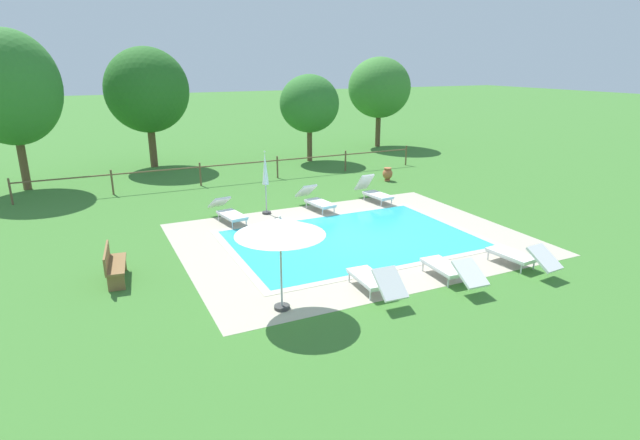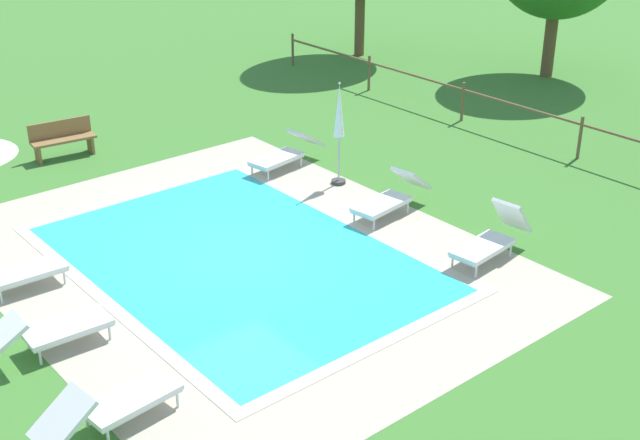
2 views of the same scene
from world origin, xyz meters
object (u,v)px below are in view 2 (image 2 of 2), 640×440
object	(u,v)px
sun_lounger_north_end	(48,331)
sun_lounger_south_mid	(112,405)
sun_lounger_north_mid	(9,274)
patio_umbrella_closed_row_west	(339,120)
sun_lounger_south_near_corner	(491,238)
wooden_bench_lawn_side	(62,138)
sun_lounger_north_near_steps	(390,197)
sun_lounger_north_far	(285,153)

from	to	relation	value
sun_lounger_north_end	sun_lounger_south_mid	xyz separation A→B (m)	(2.25, -0.10, 0.00)
sun_lounger_north_mid	patio_umbrella_closed_row_west	distance (m)	7.54
sun_lounger_south_near_corner	wooden_bench_lawn_side	bearing A→B (deg)	-159.14
sun_lounger_north_mid	wooden_bench_lawn_side	bearing A→B (deg)	147.82
sun_lounger_north_near_steps	wooden_bench_lawn_side	bearing A→B (deg)	-153.23
sun_lounger_north_end	wooden_bench_lawn_side	bearing A→B (deg)	154.09
sun_lounger_north_far	sun_lounger_south_near_corner	bearing A→B (deg)	1.46
sun_lounger_north_mid	sun_lounger_north_far	xyz separation A→B (m)	(-1.58, 7.14, -0.01)
patio_umbrella_closed_row_west	wooden_bench_lawn_side	bearing A→B (deg)	-144.22
sun_lounger_south_mid	patio_umbrella_closed_row_west	world-z (taller)	patio_umbrella_closed_row_west
sun_lounger_north_near_steps	sun_lounger_north_end	distance (m)	7.45
sun_lounger_south_mid	sun_lounger_north_end	bearing A→B (deg)	177.44
sun_lounger_north_far	sun_lounger_north_end	distance (m)	8.23
sun_lounger_north_near_steps	wooden_bench_lawn_side	world-z (taller)	wooden_bench_lawn_side
patio_umbrella_closed_row_west	sun_lounger_south_mid	bearing A→B (deg)	-60.42
sun_lounger_north_near_steps	sun_lounger_north_far	world-z (taller)	sun_lounger_north_near_steps
sun_lounger_south_mid	wooden_bench_lawn_side	bearing A→B (deg)	158.91
sun_lounger_south_near_corner	patio_umbrella_closed_row_west	size ratio (longest dim) A/B	0.82
sun_lounger_north_mid	sun_lounger_north_end	xyz separation A→B (m)	(2.10, -0.22, -0.01)
sun_lounger_south_near_corner	sun_lounger_south_mid	xyz separation A→B (m)	(-0.04, -7.62, -0.03)
patio_umbrella_closed_row_west	sun_lounger_north_near_steps	bearing A→B (deg)	-7.19
wooden_bench_lawn_side	sun_lounger_south_mid	bearing A→B (deg)	-21.09
sun_lounger_north_mid	wooden_bench_lawn_side	world-z (taller)	wooden_bench_lawn_side
sun_lounger_north_end	sun_lounger_south_near_corner	world-z (taller)	sun_lounger_south_near_corner
sun_lounger_north_far	wooden_bench_lawn_side	world-z (taller)	wooden_bench_lawn_side
sun_lounger_north_near_steps	sun_lounger_north_mid	bearing A→B (deg)	-104.14
sun_lounger_south_mid	patio_umbrella_closed_row_west	bearing A→B (deg)	119.58
sun_lounger_north_mid	sun_lounger_north_end	distance (m)	2.12
sun_lounger_north_mid	patio_umbrella_closed_row_west	bearing A→B (deg)	90.49
sun_lounger_north_near_steps	sun_lounger_north_mid	xyz separation A→B (m)	(-1.82, -7.22, -0.00)
sun_lounger_north_end	wooden_bench_lawn_side	size ratio (longest dim) A/B	1.34
sun_lounger_north_far	wooden_bench_lawn_side	size ratio (longest dim) A/B	1.36
wooden_bench_lawn_side	sun_lounger_north_mid	bearing A→B (deg)	-32.18
sun_lounger_south_near_corner	sun_lounger_south_mid	bearing A→B (deg)	-90.30
sun_lounger_north_mid	sun_lounger_north_far	distance (m)	7.31
sun_lounger_south_mid	wooden_bench_lawn_side	xyz separation A→B (m)	(-9.91, 3.82, 0.10)
sun_lounger_south_near_corner	wooden_bench_lawn_side	world-z (taller)	sun_lounger_south_near_corner
sun_lounger_north_near_steps	wooden_bench_lawn_side	distance (m)	8.26
sun_lounger_north_mid	wooden_bench_lawn_side	distance (m)	6.57
sun_lounger_north_mid	sun_lounger_north_end	bearing A→B (deg)	-6.10
sun_lounger_north_far	sun_lounger_north_mid	bearing A→B (deg)	-77.53
sun_lounger_north_mid	wooden_bench_lawn_side	xyz separation A→B (m)	(-5.56, 3.50, 0.09)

